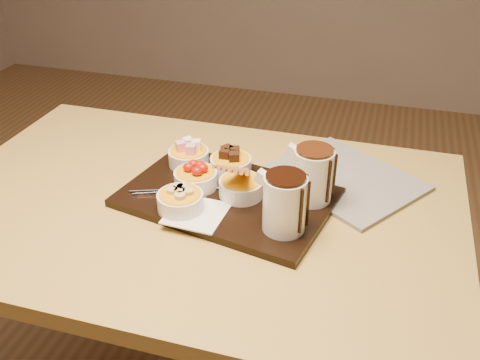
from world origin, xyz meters
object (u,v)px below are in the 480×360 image
(dining_table, at_px, (197,235))
(pitcher_milk_chocolate, at_px, (313,176))
(bowl_strawberries, at_px, (196,179))
(newspaper, at_px, (344,179))
(serving_board, at_px, (227,197))
(pitcher_dark_chocolate, at_px, (285,204))

(dining_table, height_order, pitcher_milk_chocolate, pitcher_milk_chocolate)
(bowl_strawberries, height_order, pitcher_milk_chocolate, pitcher_milk_chocolate)
(newspaper, bearing_deg, pitcher_milk_chocolate, -79.65)
(serving_board, xyz_separation_m, pitcher_dark_chocolate, (0.15, -0.09, 0.07))
(bowl_strawberries, relative_size, newspaper, 0.30)
(serving_board, height_order, newspaper, serving_board)
(newspaper, bearing_deg, serving_board, -111.66)
(newspaper, bearing_deg, pitcher_dark_chocolate, -75.71)
(serving_board, height_order, pitcher_milk_chocolate, pitcher_milk_chocolate)
(pitcher_milk_chocolate, bearing_deg, bowl_strawberries, -163.61)
(pitcher_milk_chocolate, bearing_deg, pitcher_dark_chocolate, -94.40)
(pitcher_dark_chocolate, bearing_deg, serving_board, 160.02)
(pitcher_dark_chocolate, distance_m, newspaper, 0.28)
(pitcher_milk_chocolate, distance_m, newspaper, 0.16)
(pitcher_dark_chocolate, bearing_deg, bowl_strawberries, 167.35)
(serving_board, height_order, pitcher_dark_chocolate, pitcher_dark_chocolate)
(dining_table, height_order, serving_board, serving_board)
(serving_board, bearing_deg, newspaper, 45.36)
(dining_table, bearing_deg, pitcher_dark_chocolate, -17.51)
(serving_board, height_order, bowl_strawberries, bowl_strawberries)
(bowl_strawberries, distance_m, pitcher_milk_chocolate, 0.27)
(serving_board, bearing_deg, pitcher_dark_chocolate, -19.98)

